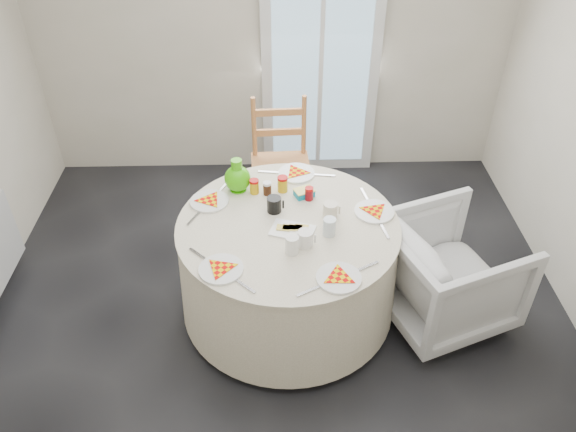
{
  "coord_description": "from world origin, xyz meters",
  "views": [
    {
      "loc": [
        -0.0,
        -2.56,
        2.91
      ],
      "look_at": [
        0.07,
        0.15,
        0.8
      ],
      "focal_mm": 35.0,
      "sensor_mm": 36.0,
      "label": 1
    }
  ],
  "objects_px": {
    "wooden_chair": "(281,170)",
    "armchair": "(448,270)",
    "green_pitcher": "(237,173)",
    "table": "(288,267)"
  },
  "relations": [
    {
      "from": "table",
      "to": "armchair",
      "type": "distance_m",
      "value": 1.04
    },
    {
      "from": "wooden_chair",
      "to": "green_pitcher",
      "type": "xyz_separation_m",
      "value": [
        -0.3,
        -0.64,
        0.4
      ]
    },
    {
      "from": "table",
      "to": "wooden_chair",
      "type": "distance_m",
      "value": 1.02
    },
    {
      "from": "table",
      "to": "armchair",
      "type": "relative_size",
      "value": 1.77
    },
    {
      "from": "wooden_chair",
      "to": "armchair",
      "type": "xyz_separation_m",
      "value": [
        1.07,
        -1.09,
        -0.08
      ]
    },
    {
      "from": "armchair",
      "to": "table",
      "type": "bearing_deg",
      "value": 64.93
    },
    {
      "from": "armchair",
      "to": "green_pitcher",
      "type": "height_order",
      "value": "green_pitcher"
    },
    {
      "from": "wooden_chair",
      "to": "armchair",
      "type": "relative_size",
      "value": 1.27
    },
    {
      "from": "wooden_chair",
      "to": "armchair",
      "type": "height_order",
      "value": "wooden_chair"
    },
    {
      "from": "wooden_chair",
      "to": "armchair",
      "type": "bearing_deg",
      "value": -48.36
    }
  ]
}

